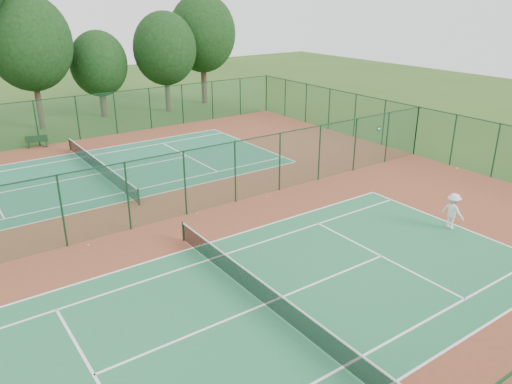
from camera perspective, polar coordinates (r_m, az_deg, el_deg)
ground at (r=25.88m, az=-10.93°, el=-3.35°), size 120.00×120.00×0.00m
red_pad at (r=25.88m, az=-10.93°, el=-3.34°), size 40.00×36.00×0.01m
court_near at (r=19.00m, az=0.95°, el=-12.74°), size 23.77×10.97×0.01m
court_far at (r=33.76m, az=-17.43°, el=2.03°), size 23.77×10.97×0.01m
fence_north at (r=41.69m, az=-21.75°, el=7.60°), size 40.00×0.09×3.50m
fence_east at (r=37.53m, az=17.84°, el=6.69°), size 0.09×36.00×3.50m
fence_divider at (r=25.20m, az=-11.21°, el=0.29°), size 40.00×0.09×3.50m
tennis_net_near at (r=18.71m, az=0.96°, el=-11.40°), size 0.10×12.90×0.97m
tennis_net_far at (r=33.60m, az=-17.53°, el=2.88°), size 0.10×12.90×0.97m
player_near at (r=26.15m, az=21.56°, el=-2.04°), size 0.74×1.21×1.82m
bench at (r=41.16m, az=-23.75°, el=5.34°), size 1.64×0.87×0.97m
stray_ball_a at (r=26.42m, az=-6.75°, el=-2.45°), size 0.07×0.07×0.07m
stray_ball_b at (r=28.37m, az=1.32°, el=-0.56°), size 0.07×0.07×0.07m
stray_ball_c at (r=24.31m, az=-18.62°, el=-5.73°), size 0.06×0.06×0.06m
evergreen_row at (r=48.13m, az=-22.81°, el=6.99°), size 39.00×5.00×12.00m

